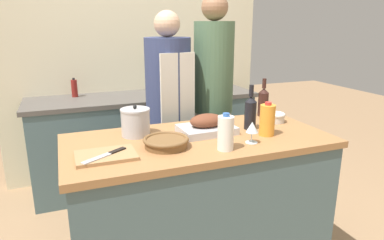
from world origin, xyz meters
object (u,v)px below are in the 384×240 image
object	(u,v)px
juice_jug	(267,120)
condiment_bottle_short	(226,82)
milk_jug	(226,133)
condiment_bottle_extra	(74,88)
mixing_bowl	(275,117)
roasting_pan	(207,126)
cutting_board	(106,155)
wicker_basket	(166,142)
knife_chef	(106,155)
wine_bottle_green	(263,101)
stock_pot	(136,122)
condiment_bottle_tall	(210,88)
wine_glass_left	(252,128)
wine_bottle_dark	(250,112)
person_cook_guest	(213,94)
person_cook_aproned	(169,110)

from	to	relation	value
juice_jug	condiment_bottle_short	size ratio (longest dim) A/B	1.20
milk_jug	condiment_bottle_extra	xyz separation A→B (m)	(-0.69, 1.78, -0.02)
mixing_bowl	roasting_pan	bearing A→B (deg)	-173.90
cutting_board	condiment_bottle_short	distance (m)	2.06
wicker_basket	knife_chef	bearing A→B (deg)	-170.70
wine_bottle_green	knife_chef	world-z (taller)	wine_bottle_green
cutting_board	stock_pot	distance (m)	0.37
condiment_bottle_tall	roasting_pan	bearing A→B (deg)	-115.03
wine_bottle_green	condiment_bottle_extra	xyz separation A→B (m)	(-1.26, 1.24, -0.03)
wicker_basket	stock_pot	size ratio (longest dim) A/B	1.33
mixing_bowl	wine_glass_left	xyz separation A→B (m)	(-0.37, -0.31, 0.05)
cutting_board	juice_jug	distance (m)	0.97
cutting_board	wine_glass_left	world-z (taller)	wine_glass_left
juice_jug	wine_bottle_dark	xyz separation A→B (m)	(-0.03, 0.15, 0.02)
juice_jug	knife_chef	bearing A→B (deg)	-177.82
cutting_board	mixing_bowl	distance (m)	1.20
wicker_basket	person_cook_guest	size ratio (longest dim) A/B	0.14
juice_jug	condiment_bottle_tall	xyz separation A→B (m)	(0.22, 1.33, -0.04)
condiment_bottle_extra	wine_bottle_dark	bearing A→B (deg)	-56.18
wine_glass_left	condiment_bottle_tall	world-z (taller)	same
juice_jug	wine_bottle_dark	bearing A→B (deg)	101.00
wine_bottle_green	wine_glass_left	size ratio (longest dim) A/B	2.23
wine_bottle_dark	wine_glass_left	size ratio (longest dim) A/B	2.31
stock_pot	milk_jug	distance (m)	0.57
cutting_board	juice_jug	bearing A→B (deg)	0.85
person_cook_aproned	person_cook_guest	distance (m)	0.40
juice_jug	wine_glass_left	distance (m)	0.18
roasting_pan	wine_bottle_green	xyz separation A→B (m)	(0.55, 0.23, 0.06)
wine_bottle_dark	condiment_bottle_short	bearing A→B (deg)	69.75
cutting_board	mixing_bowl	bearing A→B (deg)	11.51
mixing_bowl	condiment_bottle_short	world-z (taller)	condiment_bottle_short
milk_jug	knife_chef	distance (m)	0.63
roasting_pan	juice_jug	distance (m)	0.37
condiment_bottle_tall	person_cook_aproned	distance (m)	0.80
wicker_basket	mixing_bowl	size ratio (longest dim) A/B	1.86
milk_jug	mixing_bowl	bearing A→B (deg)	32.65
knife_chef	cutting_board	bearing A→B (deg)	91.28
wine_glass_left	person_cook_aproned	size ratio (longest dim) A/B	0.07
stock_pot	wine_bottle_green	xyz separation A→B (m)	(0.97, 0.12, 0.03)
mixing_bowl	person_cook_guest	distance (m)	0.63
stock_pot	wine_bottle_dark	world-z (taller)	wine_bottle_dark
wine_glass_left	cutting_board	bearing A→B (deg)	174.68
wine_glass_left	person_cook_aproned	distance (m)	0.91
cutting_board	milk_jug	distance (m)	0.63
milk_jug	knife_chef	size ratio (longest dim) A/B	0.85
milk_jug	condiment_bottle_tall	distance (m)	1.57
wine_bottle_dark	wine_glass_left	xyz separation A→B (m)	(-0.13, -0.24, -0.03)
wicker_basket	juice_jug	distance (m)	0.64
wine_glass_left	condiment_bottle_extra	size ratio (longest dim) A/B	0.70
condiment_bottle_tall	condiment_bottle_short	distance (m)	0.28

